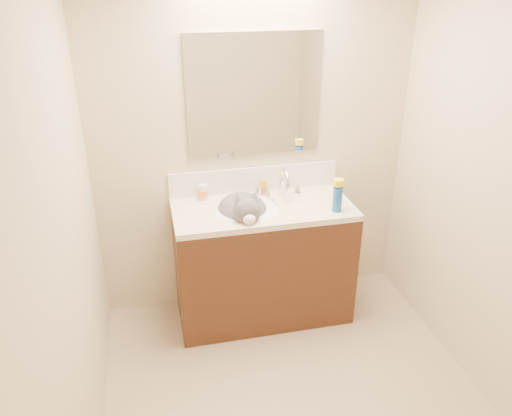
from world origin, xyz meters
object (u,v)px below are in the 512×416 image
spray_can (337,199)px  cat (243,212)px  vanity_cabinet (263,264)px  silver_jar (259,191)px  basin (246,220)px  faucet (284,185)px  pill_bottle (203,192)px  amber_bottle (263,186)px

spray_can → cat: bearing=166.3°
vanity_cabinet → silver_jar: (0.01, 0.19, 0.48)m
basin → silver_jar: (0.13, 0.22, 0.10)m
vanity_cabinet → faucet: bearing=37.3°
faucet → pill_bottle: 0.56m
vanity_cabinet → basin: size_ratio=2.67×
cat → faucet: bearing=27.4°
faucet → cat: faucet is taller
pill_bottle → spray_can: 0.91m
vanity_cabinet → silver_jar: silver_jar is taller
cat → amber_bottle: size_ratio=4.79×
faucet → cat: 0.37m
silver_jar → basin: bearing=-120.8°
faucet → pill_bottle: bearing=173.2°
faucet → silver_jar: (-0.17, 0.06, -0.06)m
silver_jar → spray_can: (0.44, -0.36, 0.05)m
vanity_cabinet → faucet: size_ratio=4.29×
basin → amber_bottle: 0.33m
basin → faucet: 0.38m
basin → faucet: size_ratio=1.61×
basin → cat: size_ratio=0.95×
faucet → silver_jar: size_ratio=4.66×
basin → cat: cat is taller
pill_bottle → basin: bearing=-42.7°
spray_can → basin: bearing=166.7°
amber_bottle → faucet: bearing=-32.7°
spray_can → silver_jar: bearing=140.7°
basin → amber_bottle: amber_bottle is taller
cat → pill_bottle: bearing=137.0°
basin → pill_bottle: pill_bottle is taller
amber_bottle → spray_can: bearing=-43.8°
basin → faucet: bearing=29.1°
cat → spray_can: size_ratio=2.79×
amber_bottle → spray_can: size_ratio=0.58×
vanity_cabinet → silver_jar: 0.52m
cat → pill_bottle: 0.33m
pill_bottle → spray_can: (0.83, -0.37, 0.03)m
faucet → spray_can: size_ratio=1.65×
faucet → pill_bottle: size_ratio=2.58×
amber_bottle → spray_can: 0.55m
vanity_cabinet → spray_can: 0.72m
vanity_cabinet → cat: cat is taller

